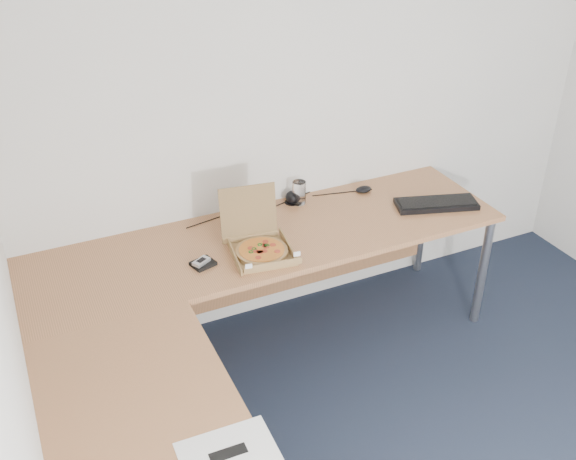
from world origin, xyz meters
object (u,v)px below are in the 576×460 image
drinking_glass (299,193)px  pizza_box (260,247)px  desk (241,302)px  keyboard (436,204)px  wallet (203,264)px

drinking_glass → pizza_box: bearing=-135.8°
desk → keyboard: bearing=14.3°
drinking_glass → wallet: bearing=-151.8°
pizza_box → keyboard: 1.08m
keyboard → wallet: bearing=-161.8°
desk → keyboard: size_ratio=5.55×
desk → keyboard: keyboard is taller
desk → wallet: bearing=102.8°
drinking_glass → wallet: size_ratio=1.24×
desk → wallet: 0.33m
desk → pizza_box: 0.38m
pizza_box → keyboard: pizza_box is taller
pizza_box → wallet: pizza_box is taller
drinking_glass → keyboard: 0.77m
desk → pizza_box: size_ratio=7.45×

